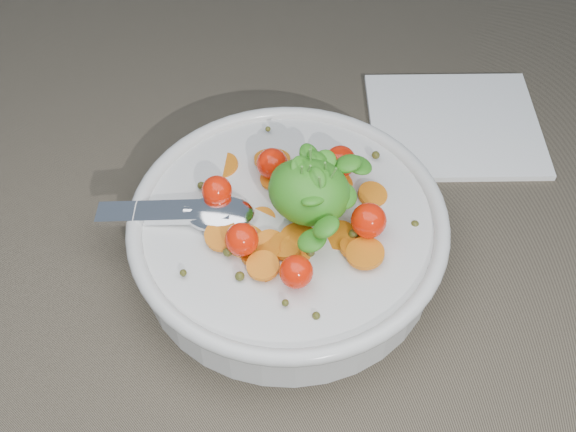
% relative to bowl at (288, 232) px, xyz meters
% --- Properties ---
extents(ground, '(6.00, 6.00, 0.00)m').
position_rel_bowl_xyz_m(ground, '(0.02, -0.01, -0.03)').
color(ground, '#6B604C').
rests_on(ground, ground).
extents(bowl, '(0.29, 0.27, 0.11)m').
position_rel_bowl_xyz_m(bowl, '(0.00, 0.00, 0.00)').
color(bowl, silver).
rests_on(bowl, ground).
extents(napkin, '(0.21, 0.20, 0.01)m').
position_rel_bowl_xyz_m(napkin, '(0.10, 0.21, -0.03)').
color(napkin, white).
rests_on(napkin, ground).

